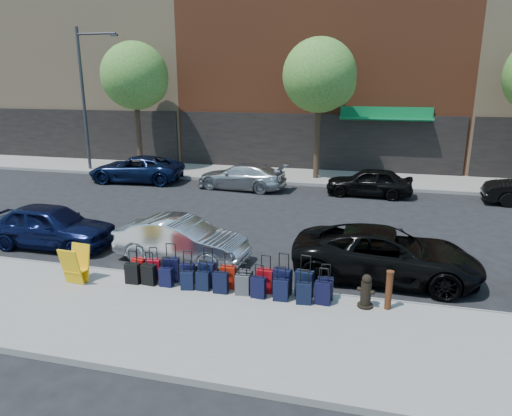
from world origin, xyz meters
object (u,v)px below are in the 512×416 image
(bollard, at_px, (389,290))
(car_near_0, at_px, (51,226))
(streetlight, at_px, (86,91))
(suitcase_front_5, at_px, (228,277))
(tree_left, at_px, (137,78))
(fire_hydrant, at_px, (366,292))
(car_far_0, at_px, (136,169))
(display_rack, at_px, (76,265))
(car_near_2, at_px, (386,254))
(car_near_1, at_px, (181,240))
(car_far_1, at_px, (242,176))
(car_far_2, at_px, (369,182))
(tree_center, at_px, (322,77))

(bollard, height_order, car_near_0, car_near_0)
(streetlight, bearing_deg, suitcase_front_5, -46.57)
(car_near_0, bearing_deg, tree_left, 14.29)
(fire_hydrant, height_order, car_far_0, car_far_0)
(display_rack, relative_size, car_near_2, 0.20)
(display_rack, relative_size, car_near_1, 0.25)
(car_far_1, bearing_deg, car_far_2, 96.75)
(suitcase_front_5, xyz_separation_m, car_far_2, (3.30, 11.40, 0.23))
(car_near_1, xyz_separation_m, car_far_2, (5.31, 9.68, 0.01))
(display_rack, xyz_separation_m, car_far_1, (1.05, 11.97, 0.01))
(car_far_0, bearing_deg, display_rack, 17.07)
(suitcase_front_5, height_order, fire_hydrant, suitcase_front_5)
(tree_center, xyz_separation_m, fire_hydrant, (2.82, -14.47, -4.89))
(streetlight, bearing_deg, tree_center, 2.98)
(display_rack, distance_m, car_far_1, 12.02)
(streetlight, height_order, car_near_0, streetlight)
(tree_left, height_order, car_near_1, tree_left)
(display_rack, bearing_deg, tree_left, 116.05)
(car_near_2, relative_size, car_far_2, 1.27)
(display_rack, bearing_deg, car_far_0, 116.19)
(fire_hydrant, relative_size, car_near_2, 0.16)
(bollard, distance_m, car_far_0, 17.33)
(tree_center, xyz_separation_m, car_far_0, (-9.44, -2.73, -4.72))
(car_near_2, height_order, car_far_2, car_near_2)
(fire_hydrant, xyz_separation_m, car_far_0, (-12.27, 11.74, 0.17))
(fire_hydrant, bearing_deg, car_far_0, 155.81)
(suitcase_front_5, relative_size, car_near_1, 0.23)
(tree_center, relative_size, car_near_2, 1.45)
(bollard, xyz_separation_m, car_near_2, (-0.04, 2.12, 0.06))
(car_far_2, bearing_deg, car_near_0, -44.02)
(tree_left, height_order, car_near_0, tree_left)
(suitcase_front_5, distance_m, fire_hydrant, 3.42)
(tree_left, bearing_deg, car_far_1, -23.13)
(fire_hydrant, bearing_deg, tree_left, 152.18)
(suitcase_front_5, xyz_separation_m, car_near_0, (-6.62, 1.81, 0.28))
(streetlight, height_order, bollard, streetlight)
(suitcase_front_5, bearing_deg, car_far_2, 74.36)
(streetlight, bearing_deg, car_far_2, -7.68)
(bollard, xyz_separation_m, car_near_0, (-10.54, 1.98, 0.08))
(suitcase_front_5, xyz_separation_m, car_far_1, (-2.90, 11.28, 0.21))
(tree_center, height_order, display_rack, tree_center)
(display_rack, bearing_deg, suitcase_front_5, 14.27)
(car_near_2, xyz_separation_m, car_far_2, (-0.59, 9.45, -0.02))
(fire_hydrant, bearing_deg, car_near_2, 97.19)
(car_near_0, distance_m, car_near_1, 4.60)
(streetlight, xyz_separation_m, car_near_1, (10.83, -11.86, -4.00))
(streetlight, distance_m, bollard, 22.05)
(bollard, bearing_deg, car_far_0, 137.49)
(fire_hydrant, xyz_separation_m, car_far_1, (-6.31, 11.47, 0.13))
(tree_center, bearing_deg, car_near_0, -120.04)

